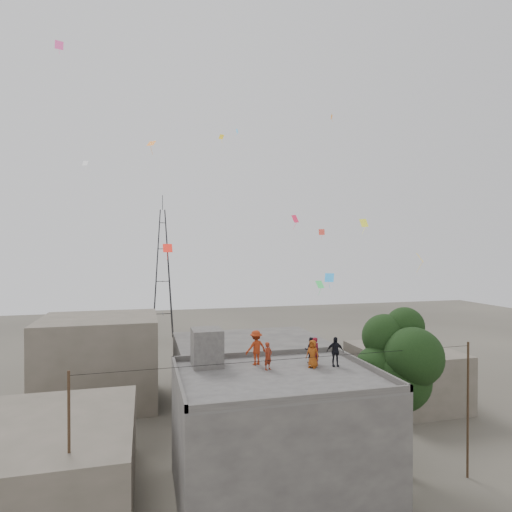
{
  "coord_description": "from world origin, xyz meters",
  "views": [
    {
      "loc": [
        -6.48,
        -20.4,
        12.34
      ],
      "look_at": [
        -0.43,
        2.67,
        12.05
      ],
      "focal_mm": 30.0,
      "sensor_mm": 36.0,
      "label": 1
    }
  ],
  "objects_px": {
    "stair_head_box": "(207,347)",
    "person_dark_adult": "(335,352)",
    "transmission_tower": "(163,274)",
    "person_red_adult": "(315,351)",
    "tree": "(400,362)"
  },
  "relations": [
    {
      "from": "tree",
      "to": "transmission_tower",
      "type": "distance_m",
      "value": 41.12
    },
    {
      "from": "person_dark_adult",
      "to": "person_red_adult",
      "type": "bearing_deg",
      "value": 166.8
    },
    {
      "from": "person_dark_adult",
      "to": "transmission_tower",
      "type": "bearing_deg",
      "value": 112.16
    },
    {
      "from": "tree",
      "to": "person_dark_adult",
      "type": "height_order",
      "value": "tree"
    },
    {
      "from": "transmission_tower",
      "to": "person_red_adult",
      "type": "relative_size",
      "value": 13.12
    },
    {
      "from": "stair_head_box",
      "to": "person_red_adult",
      "type": "distance_m",
      "value": 5.86
    },
    {
      "from": "stair_head_box",
      "to": "tree",
      "type": "xyz_separation_m",
      "value": [
        10.57,
        -2.0,
        -1.0
      ]
    },
    {
      "from": "tree",
      "to": "person_red_adult",
      "type": "height_order",
      "value": "tree"
    },
    {
      "from": "stair_head_box",
      "to": "person_red_adult",
      "type": "bearing_deg",
      "value": -13.78
    },
    {
      "from": "tree",
      "to": "person_red_adult",
      "type": "xyz_separation_m",
      "value": [
        -4.88,
        0.61,
        0.76
      ]
    },
    {
      "from": "stair_head_box",
      "to": "person_dark_adult",
      "type": "bearing_deg",
      "value": -15.48
    },
    {
      "from": "tree",
      "to": "stair_head_box",
      "type": "bearing_deg",
      "value": 169.26
    },
    {
      "from": "tree",
      "to": "person_dark_adult",
      "type": "distance_m",
      "value": 3.97
    },
    {
      "from": "tree",
      "to": "transmission_tower",
      "type": "height_order",
      "value": "transmission_tower"
    },
    {
      "from": "stair_head_box",
      "to": "person_dark_adult",
      "type": "height_order",
      "value": "stair_head_box"
    }
  ]
}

